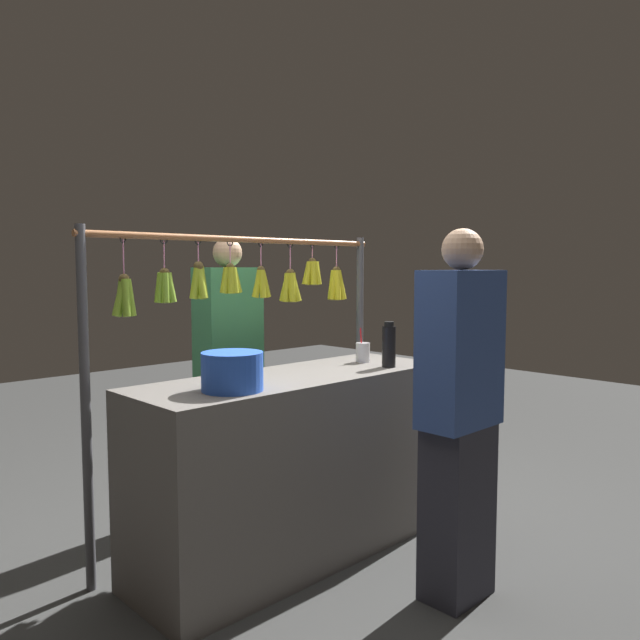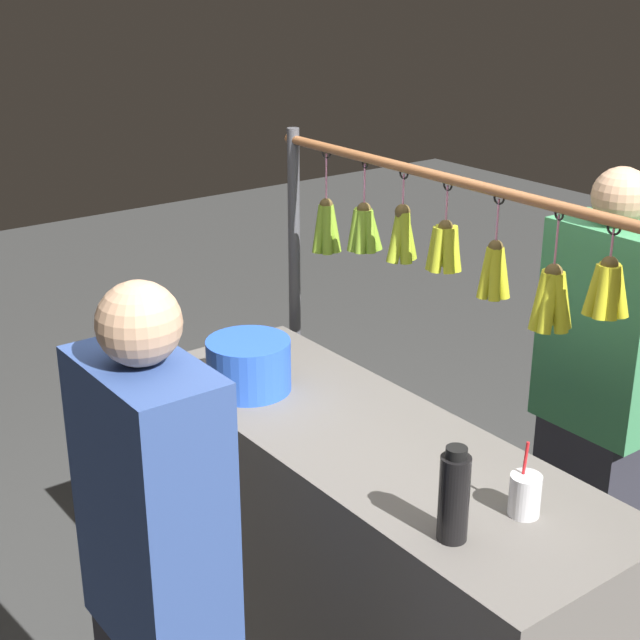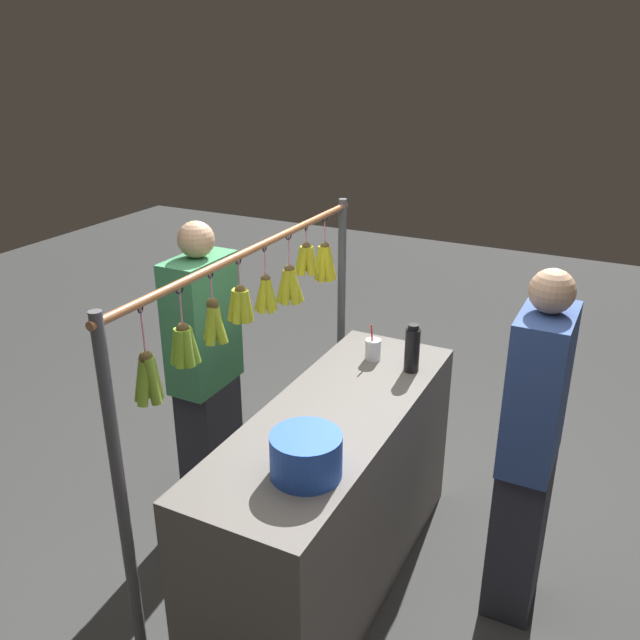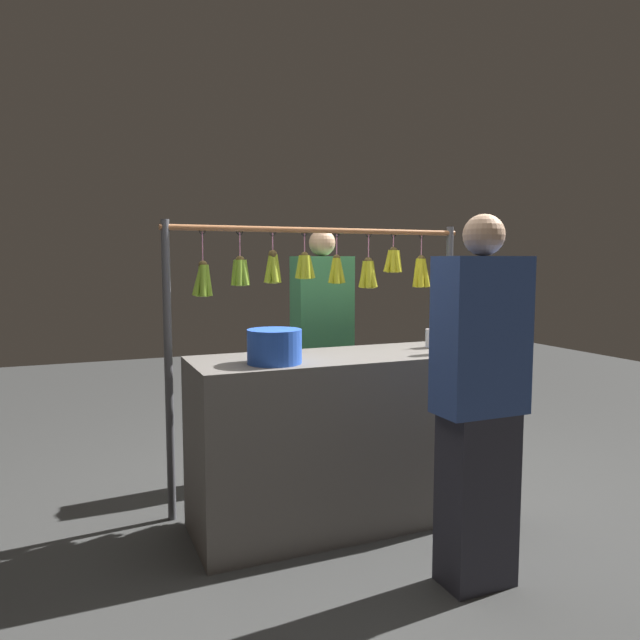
% 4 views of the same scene
% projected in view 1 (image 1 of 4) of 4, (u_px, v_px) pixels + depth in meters
% --- Properties ---
extents(ground_plane, '(12.00, 12.00, 0.00)m').
position_uv_depth(ground_plane, '(296.00, 553.00, 3.14)').
color(ground_plane, '#393A39').
extents(market_counter, '(1.68, 0.58, 0.91)m').
position_uv_depth(market_counter, '(295.00, 465.00, 3.10)').
color(market_counter, '#66605B').
rests_on(market_counter, ground).
extents(display_rack, '(1.84, 0.12, 1.63)m').
position_uv_depth(display_rack, '(249.00, 314.00, 3.32)').
color(display_rack, '#4C4C51').
rests_on(display_rack, ground).
extents(water_bottle, '(0.07, 0.07, 0.24)m').
position_uv_depth(water_bottle, '(389.00, 345.00, 3.29)').
color(water_bottle, black).
rests_on(water_bottle, market_counter).
extents(blue_bucket, '(0.27, 0.27, 0.17)m').
position_uv_depth(blue_bucket, '(232.00, 371.00, 2.66)').
color(blue_bucket, blue).
rests_on(blue_bucket, market_counter).
extents(drink_cup, '(0.08, 0.08, 0.19)m').
position_uv_depth(drink_cup, '(363.00, 352.00, 3.47)').
color(drink_cup, silver).
rests_on(drink_cup, market_counter).
extents(vendor_person, '(0.38, 0.21, 1.62)m').
position_uv_depth(vendor_person, '(229.00, 373.00, 3.78)').
color(vendor_person, '#2D2D38').
rests_on(vendor_person, ground).
extents(customer_person, '(0.38, 0.21, 1.61)m').
position_uv_depth(customer_person, '(459.00, 419.00, 2.67)').
color(customer_person, '#2D2D38').
rests_on(customer_person, ground).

